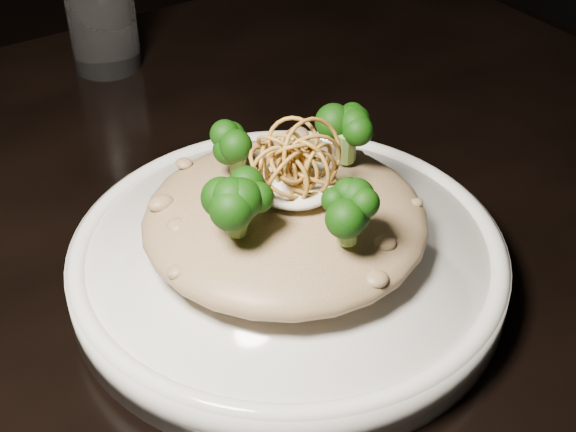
# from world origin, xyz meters

# --- Properties ---
(table) EXTENTS (1.10, 0.80, 0.75)m
(table) POSITION_xyz_m (0.00, 0.00, 0.67)
(table) COLOR black
(table) RESTS_ON ground
(plate) EXTENTS (0.29, 0.29, 0.03)m
(plate) POSITION_xyz_m (0.08, -0.07, 0.77)
(plate) COLOR silver
(plate) RESTS_ON table
(risotto) EXTENTS (0.19, 0.19, 0.04)m
(risotto) POSITION_xyz_m (0.08, -0.07, 0.80)
(risotto) COLOR brown
(risotto) RESTS_ON plate
(broccoli) EXTENTS (0.14, 0.14, 0.05)m
(broccoli) POSITION_xyz_m (0.08, -0.07, 0.85)
(broccoli) COLOR black
(broccoli) RESTS_ON risotto
(cheese) EXTENTS (0.05, 0.05, 0.02)m
(cheese) POSITION_xyz_m (0.08, -0.07, 0.83)
(cheese) COLOR white
(cheese) RESTS_ON risotto
(shallots) EXTENTS (0.05, 0.05, 0.03)m
(shallots) POSITION_xyz_m (0.08, -0.07, 0.85)
(shallots) COLOR #90611E
(shallots) RESTS_ON cheese
(drinking_glass) EXTENTS (0.08, 0.08, 0.12)m
(drinking_glass) POSITION_xyz_m (0.10, 0.30, 0.81)
(drinking_glass) COLOR silver
(drinking_glass) RESTS_ON table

